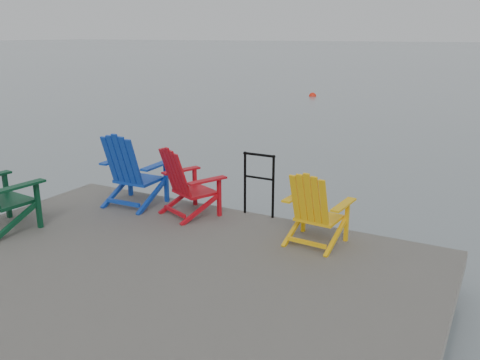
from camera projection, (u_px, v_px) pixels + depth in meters
The scene contains 7 objects.
ground at pixel (135, 325), 5.41m from camera, with size 400.00×400.00×0.00m, color slate.
dock at pixel (133, 296), 5.31m from camera, with size 6.00×5.00×1.40m.
handrail at pixel (259, 178), 7.08m from camera, with size 0.48×0.04×0.90m.
chair_blue at pixel (132, 169), 7.50m from camera, with size 0.90×0.83×1.11m.
chair_red at pixel (187, 181), 7.10m from camera, with size 0.96×0.92×0.99m.
chair_yellow at pixel (315, 208), 6.11m from camera, with size 0.78×0.73×0.93m.
buoy_b at pixel (313, 96), 25.04m from camera, with size 0.37×0.37×0.37m, color red.
Camera 1 is at (3.25, -3.66, 2.99)m, focal length 38.00 mm.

